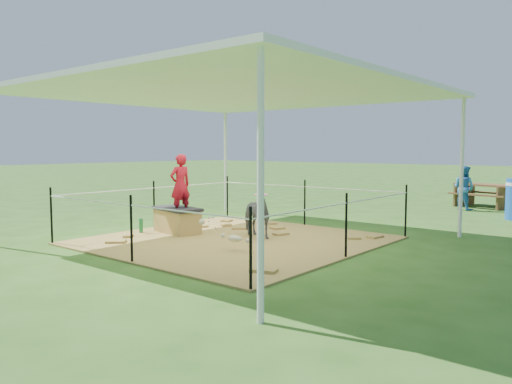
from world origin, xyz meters
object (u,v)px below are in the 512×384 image
Objects in this scene: pony at (254,215)px; foal at (235,237)px; straw_bale at (177,221)px; green_bottle at (141,225)px; woman at (180,180)px; distant_person at (464,188)px; picnic_table_near at (485,196)px.

pony is 1.30m from foal.
straw_bale is 0.72m from green_bottle.
woman reaches higher than straw_bale.
woman is 0.99× the size of distant_person.
woman is at bearing 34.70° from green_bottle.
pony is 8.24m from picnic_table_near.
pony reaches higher than green_bottle.
distant_person is (1.65, 6.94, 0.16)m from pony.
straw_bale is 0.82m from woman.
picnic_table_near is at bearing 68.39° from straw_bale.
woman is at bearing -98.39° from picnic_table_near.
distant_person is at bearing 65.13° from green_bottle.
distant_person reaches higher than straw_bale.
picnic_table_near reaches higher than green_bottle.
pony reaches higher than foal.
straw_bale is 9.22m from picnic_table_near.
green_bottle is 2.28m from pony.
foal is 0.68× the size of distant_person.
green_bottle is 0.33× the size of foal.
woman is (0.10, -0.00, 0.81)m from straw_bale.
pony is at bearing 20.41° from straw_bale.
picnic_table_near is at bearing -85.60° from distant_person.
straw_bale is at bearing 39.29° from green_bottle.
woman is 0.75× the size of picnic_table_near.
distant_person reaches higher than picnic_table_near.
distant_person is at bearing 82.66° from foal.
distant_person is (3.13, 7.49, 0.35)m from straw_bale.
woman is 2.19m from foal.
pony is (1.48, 0.55, 0.19)m from straw_bale.
green_bottle is (-0.55, -0.45, -0.08)m from straw_bale.
pony is (1.38, 0.55, -0.63)m from woman.
woman is at bearing -0.00° from straw_bale.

